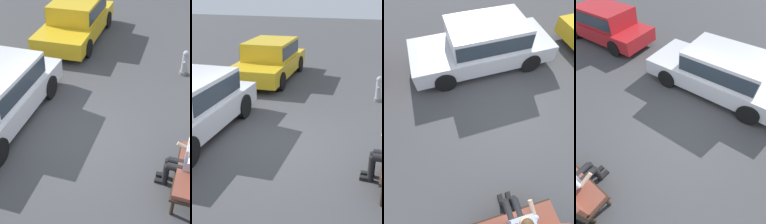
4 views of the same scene
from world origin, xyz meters
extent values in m
plane|color=#424244|center=(0.00, 0.00, 0.00)|extent=(60.00, 60.00, 0.00)
cylinder|color=#332319|center=(1.66, 2.61, 0.20)|extent=(0.07, 0.07, 0.40)
cylinder|color=#332319|center=(0.16, 2.61, 0.20)|extent=(0.07, 0.07, 0.40)
cube|color=#332319|center=(0.91, 2.81, 0.43)|extent=(1.67, 0.55, 0.06)
cube|color=brown|center=(0.91, 2.81, 0.51)|extent=(1.61, 0.49, 0.10)
cylinder|color=black|center=(0.93, 2.57, 0.51)|extent=(0.15, 0.42, 0.15)
cylinder|color=black|center=(0.93, 2.36, 0.26)|extent=(0.12, 0.12, 0.51)
cube|color=black|center=(0.93, 2.28, 0.04)|extent=(0.10, 0.24, 0.07)
cylinder|color=black|center=(0.75, 2.57, 0.51)|extent=(0.15, 0.42, 0.15)
cylinder|color=black|center=(0.75, 2.36, 0.26)|extent=(0.12, 0.12, 0.51)
cube|color=black|center=(0.75, 2.28, 0.04)|extent=(0.10, 0.24, 0.07)
cube|color=black|center=(0.84, 2.78, 0.51)|extent=(0.34, 0.24, 0.14)
cylinder|color=tan|center=(0.55, 2.60, 0.78)|extent=(0.08, 0.27, 0.17)
cube|color=gold|center=(-5.41, -2.09, 0.52)|extent=(4.64, 2.07, 0.56)
cube|color=gold|center=(-5.59, -2.10, 1.13)|extent=(2.45, 1.73, 0.66)
cube|color=#28333D|center=(-5.59, -2.10, 1.13)|extent=(2.41, 1.76, 0.46)
cylinder|color=black|center=(-4.05, -1.14, 0.32)|extent=(0.65, 0.22, 0.64)
cylinder|color=black|center=(-3.95, -2.88, 0.32)|extent=(0.65, 0.22, 0.64)
cylinder|color=black|center=(-6.87, -1.30, 0.32)|extent=(0.65, 0.22, 0.64)
cylinder|color=black|center=(-6.77, -3.03, 0.32)|extent=(0.65, 0.22, 0.64)
cylinder|color=black|center=(-1.32, -1.29, 0.33)|extent=(0.66, 0.20, 0.66)
cylinder|color=slate|center=(-3.90, 2.14, 0.05)|extent=(0.26, 0.26, 0.10)
cylinder|color=#99999E|center=(-3.90, 2.14, 0.38)|extent=(0.19, 0.19, 0.55)
sphere|color=#99999E|center=(-3.90, 2.14, 0.71)|extent=(0.20, 0.20, 0.20)
cylinder|color=#99999E|center=(-4.04, 2.14, 0.46)|extent=(0.10, 0.08, 0.08)
cylinder|color=#99999E|center=(-3.76, 2.14, 0.46)|extent=(0.10, 0.08, 0.08)
camera|label=1|loc=(6.08, 2.60, 5.39)|focal=55.00mm
camera|label=2|loc=(6.75, 2.60, 3.52)|focal=55.00mm
camera|label=3|loc=(1.52, 2.60, 4.26)|focal=28.00mm
camera|label=4|loc=(-1.47, 2.60, 4.13)|focal=28.00mm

